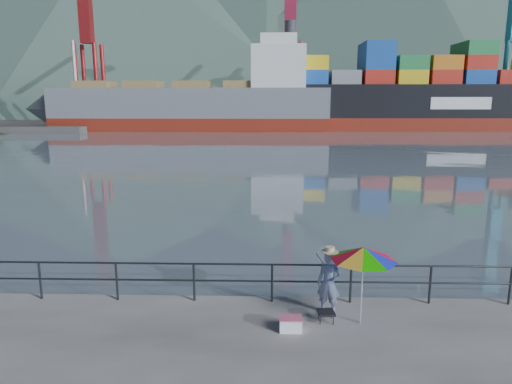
# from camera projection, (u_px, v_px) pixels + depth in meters

# --- Properties ---
(harbor_water) EXTENTS (500.00, 280.00, 0.00)m
(harbor_water) POSITION_uv_depth(u_px,v_px,m) (266.00, 117.00, 137.44)
(harbor_water) COLOR slate
(harbor_water) RESTS_ON ground
(far_dock) EXTENTS (200.00, 40.00, 0.40)m
(far_dock) POSITION_uv_depth(u_px,v_px,m) (310.00, 123.00, 100.93)
(far_dock) COLOR #514F4C
(far_dock) RESTS_ON ground
(guardrail) EXTENTS (22.00, 0.06, 1.03)m
(guardrail) POSITION_uv_depth(u_px,v_px,m) (233.00, 282.00, 11.65)
(guardrail) COLOR #2D3033
(guardrail) RESTS_ON ground
(mountains) EXTENTS (600.00, 332.80, 80.00)m
(mountains) POSITION_uv_depth(u_px,v_px,m) (353.00, 31.00, 205.49)
(mountains) COLOR #385147
(mountains) RESTS_ON ground
(port_cranes) EXTENTS (116.00, 28.00, 38.40)m
(port_cranes) POSITION_uv_depth(u_px,v_px,m) (424.00, 42.00, 88.37)
(port_cranes) COLOR red
(port_cranes) RESTS_ON ground
(container_stacks) EXTENTS (58.00, 5.40, 7.80)m
(container_stacks) POSITION_uv_depth(u_px,v_px,m) (412.00, 110.00, 99.86)
(container_stacks) COLOR yellow
(container_stacks) RESTS_ON ground
(fisherman) EXTENTS (0.66, 0.55, 1.56)m
(fisherman) POSITION_uv_depth(u_px,v_px,m) (329.00, 283.00, 10.90)
(fisherman) COLOR navy
(fisherman) RESTS_ON ground
(beach_umbrella) EXTENTS (1.82, 1.82, 1.85)m
(beach_umbrella) POSITION_uv_depth(u_px,v_px,m) (363.00, 254.00, 10.26)
(beach_umbrella) COLOR white
(beach_umbrella) RESTS_ON ground
(folding_stool) EXTENTS (0.42, 0.42, 0.25)m
(folding_stool) POSITION_uv_depth(u_px,v_px,m) (326.00, 316.00, 10.64)
(folding_stool) COLOR black
(folding_stool) RESTS_ON ground
(cooler_bag) EXTENTS (0.50, 0.33, 0.29)m
(cooler_bag) POSITION_uv_depth(u_px,v_px,m) (291.00, 324.00, 10.23)
(cooler_bag) COLOR white
(cooler_bag) RESTS_ON ground
(fishing_rod) EXTENTS (0.67, 1.68, 1.27)m
(fishing_rod) POSITION_uv_depth(u_px,v_px,m) (324.00, 299.00, 11.87)
(fishing_rod) COLOR black
(fishing_rod) RESTS_ON ground
(bulk_carrier) EXTENTS (47.28, 8.18, 14.50)m
(bulk_carrier) POSITION_uv_depth(u_px,v_px,m) (202.00, 105.00, 79.01)
(bulk_carrier) COLOR maroon
(bulk_carrier) RESTS_ON ground
(container_ship) EXTENTS (61.31, 10.22, 18.10)m
(container_ship) POSITION_uv_depth(u_px,v_px,m) (459.00, 95.00, 80.71)
(container_ship) COLOR maroon
(container_ship) RESTS_ON ground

